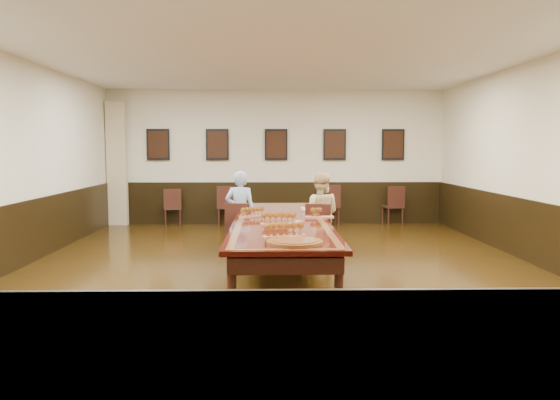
{
  "coord_description": "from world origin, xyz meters",
  "views": [
    {
      "loc": [
        -0.18,
        -8.1,
        1.83
      ],
      "look_at": [
        0.0,
        0.5,
        1.0
      ],
      "focal_mm": 35.0,
      "sensor_mm": 36.0,
      "label": 1
    }
  ],
  "objects_px": {
    "chair_man": "(239,228)",
    "spare_chair_a": "(172,207)",
    "spare_chair_c": "(329,205)",
    "carved_platter": "(295,242)",
    "person_woman": "(320,214)",
    "spare_chair_d": "(393,205)",
    "chair_woman": "(319,229)",
    "spare_chair_b": "(226,206)",
    "person_man": "(240,212)",
    "conference_table": "(281,229)"
  },
  "relations": [
    {
      "from": "chair_man",
      "to": "spare_chair_c",
      "type": "xyz_separation_m",
      "value": [
        1.95,
        3.59,
        0.03
      ]
    },
    {
      "from": "carved_platter",
      "to": "spare_chair_c",
      "type": "bearing_deg",
      "value": 80.42
    },
    {
      "from": "chair_woman",
      "to": "spare_chair_d",
      "type": "distance_m",
      "value": 4.36
    },
    {
      "from": "person_man",
      "to": "chair_woman",
      "type": "bearing_deg",
      "value": 176.28
    },
    {
      "from": "chair_man",
      "to": "chair_woman",
      "type": "bearing_deg",
      "value": -179.71
    },
    {
      "from": "chair_woman",
      "to": "spare_chair_d",
      "type": "height_order",
      "value": "spare_chair_d"
    },
    {
      "from": "carved_platter",
      "to": "chair_woman",
      "type": "bearing_deg",
      "value": 79.64
    },
    {
      "from": "spare_chair_a",
      "to": "person_man",
      "type": "relative_size",
      "value": 0.61
    },
    {
      "from": "chair_man",
      "to": "carved_platter",
      "type": "bearing_deg",
      "value": 111.4
    },
    {
      "from": "chair_woman",
      "to": "conference_table",
      "type": "height_order",
      "value": "chair_woman"
    },
    {
      "from": "spare_chair_c",
      "to": "conference_table",
      "type": "bearing_deg",
      "value": 70.3
    },
    {
      "from": "conference_table",
      "to": "spare_chair_c",
      "type": "bearing_deg",
      "value": 75.1
    },
    {
      "from": "spare_chair_a",
      "to": "person_woman",
      "type": "distance_m",
      "value": 4.86
    },
    {
      "from": "spare_chair_c",
      "to": "conference_table",
      "type": "height_order",
      "value": "spare_chair_c"
    },
    {
      "from": "chair_woman",
      "to": "spare_chair_b",
      "type": "relative_size",
      "value": 0.96
    },
    {
      "from": "spare_chair_b",
      "to": "person_woman",
      "type": "distance_m",
      "value": 4.04
    },
    {
      "from": "person_woman",
      "to": "conference_table",
      "type": "relative_size",
      "value": 0.28
    },
    {
      "from": "person_man",
      "to": "chair_man",
      "type": "bearing_deg",
      "value": 90.0
    },
    {
      "from": "chair_woman",
      "to": "conference_table",
      "type": "relative_size",
      "value": 0.18
    },
    {
      "from": "spare_chair_c",
      "to": "spare_chair_d",
      "type": "distance_m",
      "value": 1.52
    },
    {
      "from": "chair_woman",
      "to": "carved_platter",
      "type": "relative_size",
      "value": 1.27
    },
    {
      "from": "spare_chair_a",
      "to": "person_man",
      "type": "height_order",
      "value": "person_man"
    },
    {
      "from": "chair_woman",
      "to": "conference_table",
      "type": "xyz_separation_m",
      "value": [
        -0.67,
        -0.99,
        0.16
      ]
    },
    {
      "from": "conference_table",
      "to": "person_man",
      "type": "bearing_deg",
      "value": 118.0
    },
    {
      "from": "person_man",
      "to": "carved_platter",
      "type": "relative_size",
      "value": 2.01
    },
    {
      "from": "spare_chair_d",
      "to": "spare_chair_a",
      "type": "bearing_deg",
      "value": -10.47
    },
    {
      "from": "chair_man",
      "to": "person_woman",
      "type": "distance_m",
      "value": 1.4
    },
    {
      "from": "spare_chair_b",
      "to": "spare_chair_d",
      "type": "bearing_deg",
      "value": 177.56
    },
    {
      "from": "chair_man",
      "to": "chair_woman",
      "type": "xyz_separation_m",
      "value": [
        1.36,
        -0.18,
        0.0
      ]
    },
    {
      "from": "chair_man",
      "to": "spare_chair_a",
      "type": "xyz_separation_m",
      "value": [
        -1.78,
        3.6,
        -0.02
      ]
    },
    {
      "from": "person_man",
      "to": "person_woman",
      "type": "height_order",
      "value": "person_man"
    },
    {
      "from": "person_man",
      "to": "conference_table",
      "type": "bearing_deg",
      "value": 125.69
    },
    {
      "from": "spare_chair_d",
      "to": "carved_platter",
      "type": "xyz_separation_m",
      "value": [
        -2.68,
        -6.88,
        0.31
      ]
    },
    {
      "from": "chair_man",
      "to": "spare_chair_c",
      "type": "relative_size",
      "value": 0.94
    },
    {
      "from": "chair_woman",
      "to": "spare_chair_c",
      "type": "distance_m",
      "value": 3.81
    },
    {
      "from": "chair_man",
      "to": "person_woman",
      "type": "xyz_separation_m",
      "value": [
        1.37,
        -0.08,
        0.26
      ]
    },
    {
      "from": "spare_chair_a",
      "to": "conference_table",
      "type": "height_order",
      "value": "spare_chair_a"
    },
    {
      "from": "spare_chair_b",
      "to": "person_woman",
      "type": "bearing_deg",
      "value": 113.15
    },
    {
      "from": "spare_chair_c",
      "to": "carved_platter",
      "type": "bearing_deg",
      "value": 75.62
    },
    {
      "from": "person_woman",
      "to": "carved_platter",
      "type": "relative_size",
      "value": 1.98
    },
    {
      "from": "person_woman",
      "to": "chair_woman",
      "type": "bearing_deg",
      "value": 90.0
    },
    {
      "from": "person_man",
      "to": "spare_chair_c",
      "type": "bearing_deg",
      "value": -111.29
    },
    {
      "from": "chair_woman",
      "to": "spare_chair_b",
      "type": "bearing_deg",
      "value": -51.47
    },
    {
      "from": "chair_man",
      "to": "spare_chair_b",
      "type": "height_order",
      "value": "spare_chair_b"
    },
    {
      "from": "spare_chair_c",
      "to": "person_woman",
      "type": "relative_size",
      "value": 0.68
    },
    {
      "from": "spare_chair_c",
      "to": "spare_chair_d",
      "type": "relative_size",
      "value": 1.04
    },
    {
      "from": "chair_man",
      "to": "person_woman",
      "type": "relative_size",
      "value": 0.64
    },
    {
      "from": "person_man",
      "to": "conference_table",
      "type": "distance_m",
      "value": 1.43
    },
    {
      "from": "conference_table",
      "to": "carved_platter",
      "type": "bearing_deg",
      "value": -86.97
    },
    {
      "from": "person_woman",
      "to": "carved_platter",
      "type": "height_order",
      "value": "person_woman"
    }
  ]
}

